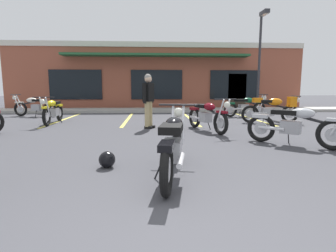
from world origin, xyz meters
TOP-DOWN VIEW (x-y plane):
  - ground_plane at (0.00, 4.08)m, footprint 80.00×80.00m
  - sidewalk_kerb at (0.00, 12.70)m, footprint 22.00×1.80m
  - brick_storefront_building at (0.00, 16.89)m, footprint 17.53×6.46m
  - painted_stall_lines at (0.00, 9.10)m, footprint 7.76×4.80m
  - motorcycle_foreground_classic at (0.00, 1.98)m, footprint 0.76×2.10m
  - motorcycle_red_sportbike at (-3.78, 7.88)m, footprint 0.66×2.11m
  - motorcycle_black_cruiser at (2.79, 3.79)m, footprint 1.73×1.57m
  - motorcycle_silver_naked at (1.30, 5.90)m, footprint 1.03×2.03m
  - motorcycle_blue_standard at (3.83, 9.77)m, footprint 2.08×0.87m
  - motorcycle_orange_scrambler at (4.07, 7.60)m, footprint 2.11×0.66m
  - motorcycle_cream_vintage at (-5.47, 10.35)m, footprint 2.08×0.81m
  - person_in_black_shirt at (-0.40, 6.57)m, footprint 0.39×0.58m
  - helmet_on_pavement at (-1.01, 2.43)m, footprint 0.26×0.26m
  - parking_lot_lamp_post at (5.09, 11.49)m, footprint 0.24×0.76m

SIDE VIEW (x-z plane):
  - ground_plane at x=0.00m, z-range 0.00..0.00m
  - painted_stall_lines at x=0.00m, z-range 0.00..0.01m
  - sidewalk_kerb at x=0.00m, z-range 0.00..0.14m
  - helmet_on_pavement at x=-1.01m, z-range 0.00..0.26m
  - motorcycle_foreground_classic at x=0.00m, z-range -0.03..0.95m
  - motorcycle_red_sportbike at x=-3.78m, z-range -0.03..0.95m
  - motorcycle_black_cruiser at x=2.79m, z-range -0.03..0.95m
  - motorcycle_silver_naked at x=1.30m, z-range -0.03..0.95m
  - motorcycle_blue_standard at x=3.83m, z-range -0.03..0.95m
  - motorcycle_cream_vintage at x=-5.47m, z-range -0.03..0.95m
  - motorcycle_orange_scrambler at x=4.07m, z-range 0.04..1.02m
  - person_in_black_shirt at x=-0.40m, z-range 0.11..1.79m
  - brick_storefront_building at x=0.00m, z-range 0.00..3.90m
  - parking_lot_lamp_post at x=5.09m, z-range 0.73..5.62m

